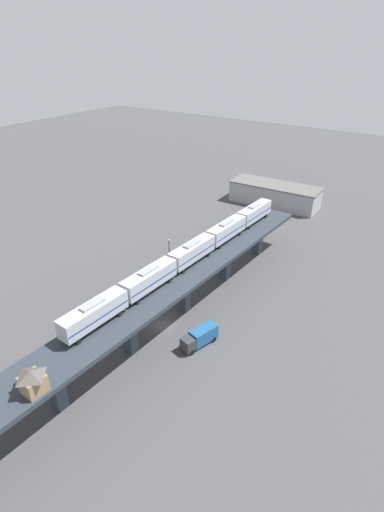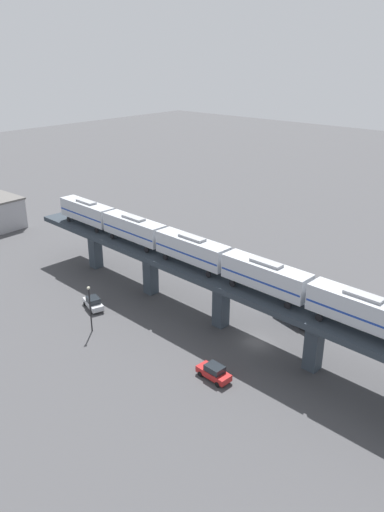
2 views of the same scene
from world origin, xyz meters
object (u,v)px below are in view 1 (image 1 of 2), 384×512
subway_train (192,251)px  street_lamp (169,250)px  street_car_red (121,306)px  street_car_silver (196,258)px  delivery_truck (200,337)px  signal_hut (32,381)px  warehouse_building (275,194)px

subway_train → street_lamp: (-12.03, 8.13, -6.85)m
street_car_red → street_car_silver: same height
street_car_red → street_lamp: street_lamp is taller
subway_train → delivery_truck: bearing=-50.5°
signal_hut → street_car_silver: bearing=100.5°
street_lamp → warehouse_building: bearing=85.1°
street_car_silver → street_lamp: (-4.33, -5.16, 3.17)m
signal_hut → street_car_silver: size_ratio=0.72×
street_car_silver → warehouse_building: warehouse_building is taller
subway_train → street_car_silver: subway_train is taller
delivery_truck → warehouse_building: size_ratio=0.26×
street_car_red → street_lamp: 20.23m
signal_hut → street_car_red: signal_hut is taller
warehouse_building → delivery_truck: bearing=-76.4°
signal_hut → street_car_red: bearing=112.4°
subway_train → signal_hut: 38.79m
subway_train → signal_hut: size_ratio=18.37×
subway_train → street_lamp: size_ratio=9.00×
signal_hut → delivery_truck: signal_hut is taller
subway_train → warehouse_building: size_ratio=2.16×
delivery_truck → warehouse_building: warehouse_building is taller
signal_hut → street_lamp: bearing=106.6°
street_car_silver → street_car_red: bearing=-93.5°
street_lamp → subway_train: bearing=-34.1°
subway_train → street_lamp: bearing=145.9°
warehouse_building → street_lamp: bearing=-94.9°
street_car_red → delivery_truck: (18.71, 0.18, 0.82)m
street_car_silver → warehouse_building: 45.87m
street_car_silver → street_lamp: size_ratio=0.68×
delivery_truck → warehouse_building: bearing=103.6°
street_car_silver → delivery_truck: size_ratio=0.63×
street_car_red → delivery_truck: bearing=0.6°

